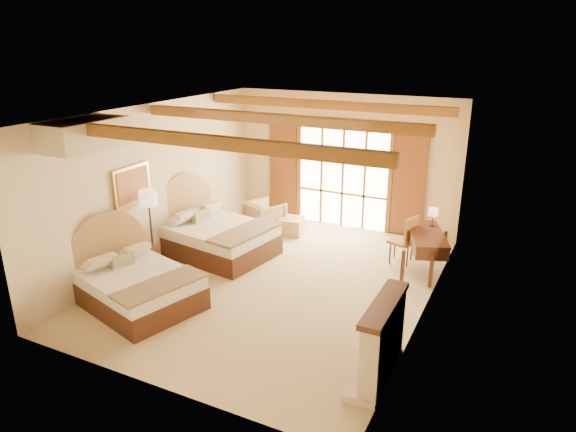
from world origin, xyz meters
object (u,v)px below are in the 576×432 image
Objects in this scene: bed_near at (132,283)px; nightstand at (139,262)px; armchair at (265,216)px; bed_far at (213,234)px; desk at (425,250)px.

bed_near is 3.65× the size of nightstand.
bed_far is at bearing 102.26° from armchair.
nightstand is (-0.62, 0.86, -0.07)m from bed_near.
armchair is 3.95m from desk.
bed_far is 1.49× the size of desk.
bed_near is at bearing 109.62° from armchair.
armchair is 0.50× the size of desk.
desk is at bearing 49.35° from nightstand.
bed_far is 3.70× the size of nightstand.
bed_near is at bearing -161.09° from desk.
bed_far is 1.70m from armchair.
bed_near is 5.57m from desk.
nightstand is (-0.61, -1.63, -0.11)m from bed_far.
nightstand is 0.40× the size of desk.
nightstand is 3.43m from armchair.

